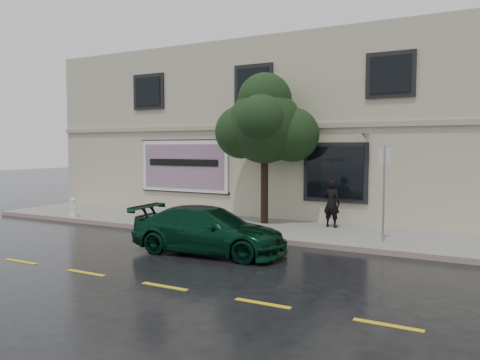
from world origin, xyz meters
The scene contains 12 objects.
ground centered at (0.00, 0.00, 0.00)m, with size 90.00×90.00×0.00m, color black.
sidewalk centered at (0.00, 3.25, 0.07)m, with size 20.00×3.50×0.15m, color #989690.
curb centered at (0.00, 1.50, 0.07)m, with size 20.00×0.18×0.16m, color gray.
road_marking centered at (0.00, -3.50, 0.01)m, with size 19.00×0.12×0.01m, color gold.
building centered at (0.00, 9.00, 3.50)m, with size 20.00×8.12×7.00m.
billboard centered at (-3.20, 4.92, 2.05)m, with size 4.30×0.16×2.20m.
car centered at (1.39, -0.49, 0.62)m, with size 1.88×4.26×1.24m, color black.
pedestrian centered at (3.32, 4.18, 0.96)m, with size 0.59×0.39×1.61m, color black.
umbrella centered at (3.32, 4.18, 2.10)m, with size 0.92×0.92×0.68m, color black.
street_tree centered at (0.98, 3.88, 3.55)m, with size 2.62×2.62×4.73m.
fire_hydrant centered at (-6.20, 1.80, 0.51)m, with size 0.31×0.29×0.75m.
sign_pole centered at (5.35, 2.44, 1.77)m, with size 0.33×0.06×2.71m.
Camera 1 is at (7.93, -11.00, 2.82)m, focal length 35.00 mm.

